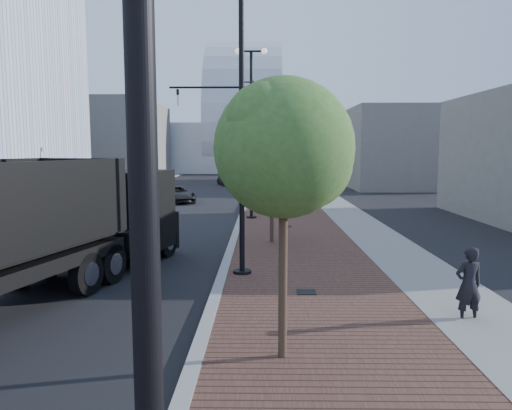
{
  "coord_description": "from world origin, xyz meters",
  "views": [
    {
      "loc": [
        1.23,
        -4.53,
        3.93
      ],
      "look_at": [
        1.0,
        12.0,
        2.0
      ],
      "focal_mm": 33.84,
      "sensor_mm": 36.0,
      "label": 1
    }
  ],
  "objects_px": {
    "white_sedan": "(104,226)",
    "pedestrian": "(469,285)",
    "dark_car_mid": "(177,194)",
    "dump_truck": "(61,234)"
  },
  "relations": [
    {
      "from": "white_sedan",
      "to": "dark_car_mid",
      "type": "height_order",
      "value": "white_sedan"
    },
    {
      "from": "dump_truck",
      "to": "white_sedan",
      "type": "xyz_separation_m",
      "value": [
        -0.91,
        6.32,
        -0.78
      ]
    },
    {
      "from": "dark_car_mid",
      "to": "pedestrian",
      "type": "bearing_deg",
      "value": -90.48
    },
    {
      "from": "white_sedan",
      "to": "pedestrian",
      "type": "distance_m",
      "value": 14.44
    },
    {
      "from": "dump_truck",
      "to": "white_sedan",
      "type": "bearing_deg",
      "value": 113.14
    },
    {
      "from": "dark_car_mid",
      "to": "dump_truck",
      "type": "bearing_deg",
      "value": -112.87
    },
    {
      "from": "white_sedan",
      "to": "dark_car_mid",
      "type": "distance_m",
      "value": 15.6
    },
    {
      "from": "white_sedan",
      "to": "dark_car_mid",
      "type": "xyz_separation_m",
      "value": [
        0.29,
        15.59,
        -0.15
      ]
    },
    {
      "from": "white_sedan",
      "to": "pedestrian",
      "type": "xyz_separation_m",
      "value": [
        11.26,
        -9.04,
        0.12
      ]
    },
    {
      "from": "dump_truck",
      "to": "pedestrian",
      "type": "distance_m",
      "value": 10.72
    }
  ]
}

